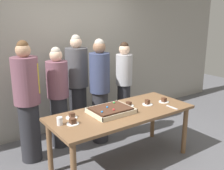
{
  "coord_description": "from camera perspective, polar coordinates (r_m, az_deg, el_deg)",
  "views": [
    {
      "loc": [
        -2.04,
        -2.64,
        2.05
      ],
      "look_at": [
        -0.06,
        0.15,
        1.13
      ],
      "focal_mm": 41.69,
      "sensor_mm": 36.0,
      "label": 1
    }
  ],
  "objects": [
    {
      "name": "plated_slice_near_left",
      "position": [
        3.19,
        -8.56,
        -8.08
      ],
      "size": [
        0.15,
        0.15,
        0.07
      ],
      "color": "white",
      "rests_on": "party_table"
    },
    {
      "name": "sheet_cake",
      "position": [
        3.51,
        -0.27,
        -5.56
      ],
      "size": [
        0.56,
        0.45,
        0.1
      ],
      "color": "beige",
      "rests_on": "party_table"
    },
    {
      "name": "plated_slice_far_right",
      "position": [
        3.38,
        -8.82,
        -6.81
      ],
      "size": [
        0.15,
        0.15,
        0.06
      ],
      "color": "white",
      "rests_on": "party_table"
    },
    {
      "name": "plated_slice_far_left",
      "position": [
        3.85,
        7.79,
        -3.98
      ],
      "size": [
        0.15,
        0.15,
        0.08
      ],
      "color": "white",
      "rests_on": "party_table"
    },
    {
      "name": "plated_slice_near_right",
      "position": [
        3.78,
        3.68,
        -4.3
      ],
      "size": [
        0.15,
        0.15,
        0.06
      ],
      "color": "white",
      "rests_on": "party_table"
    },
    {
      "name": "cake_server_utensil",
      "position": [
        3.81,
        13.02,
        -4.79
      ],
      "size": [
        0.03,
        0.2,
        0.01
      ],
      "primitive_type": "cube",
      "color": "silver",
      "rests_on": "party_table"
    },
    {
      "name": "person_left_edge_reaching",
      "position": [
        3.79,
        -18.05,
        -3.42
      ],
      "size": [
        0.36,
        0.36,
        1.73
      ],
      "rotation": [
        0.0,
        0.0,
        -0.73
      ],
      "color": "#28282D",
      "rests_on": "ground_plane"
    },
    {
      "name": "interior_back_panel",
      "position": [
        4.74,
        -9.67,
        8.22
      ],
      "size": [
        8.0,
        0.12,
        3.0
      ],
      "primitive_type": "cube",
      "color": "#9E998E",
      "rests_on": "ground_plane"
    },
    {
      "name": "person_striped_tie_right",
      "position": [
        4.17,
        -2.69,
        -1.1
      ],
      "size": [
        0.33,
        0.33,
        1.7
      ],
      "rotation": [
        0.0,
        0.0,
        -1.94
      ],
      "color": "#28282D",
      "rests_on": "ground_plane"
    },
    {
      "name": "person_far_right_suit",
      "position": [
        4.44,
        -7.59,
        -0.07
      ],
      "size": [
        0.37,
        0.37,
        1.75
      ],
      "rotation": [
        0.0,
        0.0,
        -1.66
      ],
      "color": "#28282D",
      "rests_on": "ground_plane"
    },
    {
      "name": "person_serving_front",
      "position": [
        4.78,
        2.63,
        0.37
      ],
      "size": [
        0.3,
        0.3,
        1.59
      ],
      "rotation": [
        0.0,
        0.0,
        -2.36
      ],
      "color": "#28282D",
      "rests_on": "ground_plane"
    },
    {
      "name": "party_table",
      "position": [
        3.6,
        2.21,
        -7.09
      ],
      "size": [
        2.02,
        0.84,
        0.78
      ],
      "color": "brown",
      "rests_on": "ground_plane"
    },
    {
      "name": "drink_cup_nearest",
      "position": [
        3.19,
        -11.42,
        -7.76
      ],
      "size": [
        0.07,
        0.07,
        0.1
      ],
      "primitive_type": "cylinder",
      "color": "white",
      "rests_on": "party_table"
    },
    {
      "name": "person_green_shirt_behind",
      "position": [
        4.12,
        -11.71,
        -2.51
      ],
      "size": [
        0.33,
        0.33,
        1.6
      ],
      "rotation": [
        0.0,
        0.0,
        -1.22
      ],
      "color": "#28282D",
      "rests_on": "ground_plane"
    },
    {
      "name": "plated_slice_center_front",
      "position": [
        4.0,
        11.3,
        -3.42
      ],
      "size": [
        0.15,
        0.15,
        0.07
      ],
      "color": "white",
      "rests_on": "party_table"
    },
    {
      "name": "ground_plane",
      "position": [
        3.92,
        2.11,
        -16.46
      ],
      "size": [
        12.0,
        12.0,
        0.0
      ],
      "primitive_type": "plane",
      "color": "#5B5B60"
    }
  ]
}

